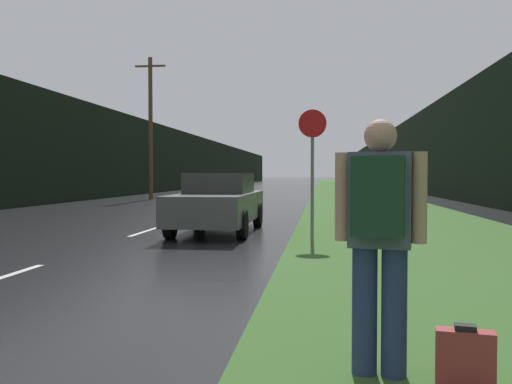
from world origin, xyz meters
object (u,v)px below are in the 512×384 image
(suitcase, at_px, (465,359))
(hitchhiker_with_backpack, at_px, (379,231))
(stop_sign, at_px, (312,164))
(car_passing_near, at_px, (219,202))

(suitcase, bearing_deg, hitchhiker_with_backpack, 179.41)
(hitchhiker_with_backpack, distance_m, suitcase, 1.03)
(stop_sign, bearing_deg, hitchhiker_with_backpack, -85.53)
(suitcase, distance_m, car_passing_near, 10.31)
(stop_sign, height_order, car_passing_near, stop_sign)
(hitchhiker_with_backpack, height_order, suitcase, hitchhiker_with_backpack)
(stop_sign, bearing_deg, suitcase, -81.56)
(suitcase, bearing_deg, car_passing_near, 120.47)
(stop_sign, relative_size, suitcase, 6.48)
(suitcase, bearing_deg, stop_sign, 108.68)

